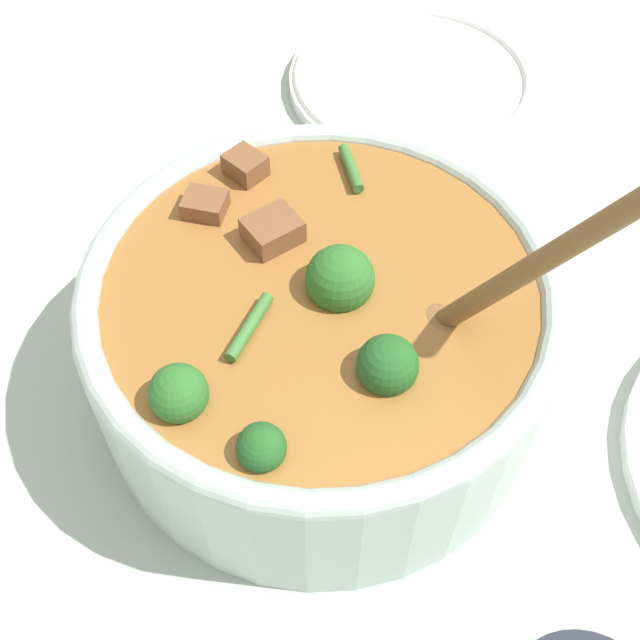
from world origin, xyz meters
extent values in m
plane|color=#ADBCAD|center=(0.00, 0.00, 0.00)|extent=(4.00, 4.00, 0.00)
cylinder|color=#B2C6BC|center=(0.00, 0.00, 0.05)|extent=(0.28, 0.28, 0.10)
torus|color=#B2C6BC|center=(0.00, 0.00, 0.10)|extent=(0.28, 0.28, 0.02)
cylinder|color=#9E662D|center=(0.00, 0.00, 0.07)|extent=(0.25, 0.25, 0.07)
sphere|color=#2D6B28|center=(-0.01, -0.01, 0.11)|extent=(0.04, 0.04, 0.04)
cylinder|color=#6B9956|center=(-0.01, -0.01, 0.08)|extent=(0.01, 0.01, 0.02)
sphere|color=#235B23|center=(-0.07, 0.00, 0.11)|extent=(0.03, 0.03, 0.03)
cylinder|color=#6B9956|center=(-0.07, 0.00, 0.08)|extent=(0.01, 0.01, 0.01)
sphere|color=#2D6B28|center=(-0.03, 0.10, 0.11)|extent=(0.03, 0.03, 0.03)
cylinder|color=#6B9956|center=(-0.03, 0.10, 0.09)|extent=(0.01, 0.01, 0.01)
sphere|color=#235B23|center=(-0.08, 0.08, 0.11)|extent=(0.02, 0.02, 0.02)
cylinder|color=#6B9956|center=(-0.08, 0.08, 0.09)|extent=(0.01, 0.01, 0.01)
cube|color=brown|center=(0.09, 0.03, 0.10)|extent=(0.03, 0.03, 0.02)
cube|color=brown|center=(0.10, -0.01, 0.11)|extent=(0.03, 0.03, 0.02)
cube|color=brown|center=(0.05, 0.01, 0.10)|extent=(0.03, 0.03, 0.02)
cylinder|color=#3D7533|center=(-0.01, 0.05, 0.11)|extent=(0.03, 0.04, 0.01)
cylinder|color=#3D7533|center=(0.07, -0.06, 0.11)|extent=(0.04, 0.02, 0.01)
ellipsoid|color=brown|center=(-0.05, -0.05, 0.10)|extent=(0.04, 0.03, 0.01)
cylinder|color=brown|center=(-0.10, -0.08, 0.19)|extent=(0.10, 0.09, 0.19)
cylinder|color=white|center=(0.23, -0.23, 0.01)|extent=(0.22, 0.22, 0.01)
torus|color=white|center=(0.23, -0.23, 0.01)|extent=(0.22, 0.22, 0.01)
camera|label=1|loc=(-0.25, 0.15, 0.45)|focal=45.00mm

